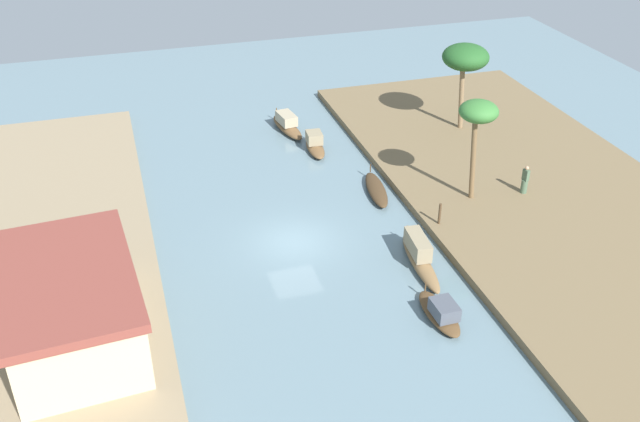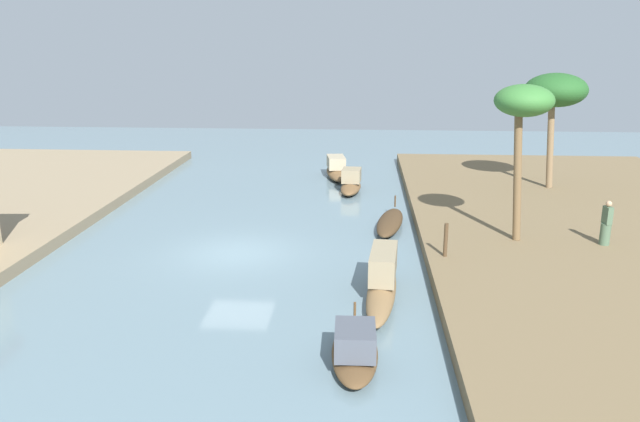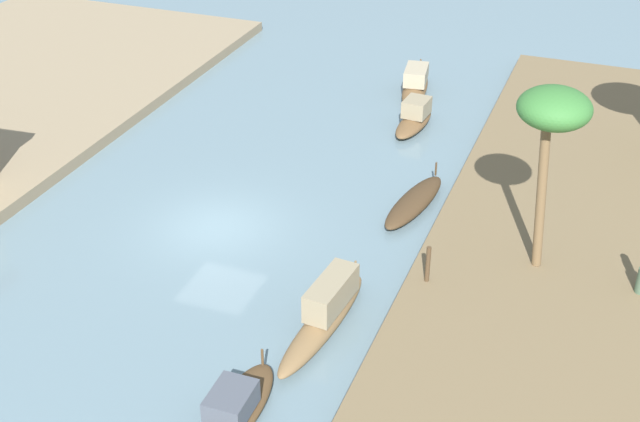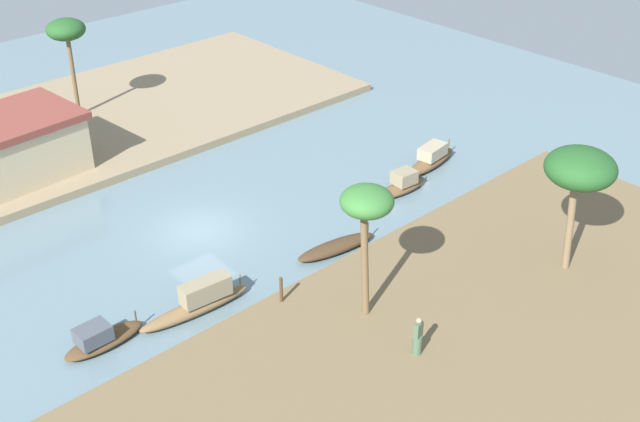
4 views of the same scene
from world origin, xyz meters
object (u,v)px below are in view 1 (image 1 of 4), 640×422
(sampan_foreground, at_px, (287,125))
(riverside_building, at_px, (73,306))
(sampan_open_hull, at_px, (441,312))
(mooring_post, at_px, (440,214))
(person_on_near_bank, at_px, (525,182))
(sampan_upstream_small, at_px, (315,144))
(sampan_downstream_large, at_px, (419,256))
(palm_tree_left_far, at_px, (466,58))
(palm_tree_left_near, at_px, (478,115))
(sampan_midstream, at_px, (376,190))

(sampan_foreground, xyz_separation_m, riverside_building, (-18.64, 13.72, 1.66))
(sampan_open_hull, bearing_deg, mooring_post, -25.16)
(person_on_near_bank, bearing_deg, sampan_upstream_small, 34.01)
(riverside_building, bearing_deg, sampan_upstream_small, -48.44)
(sampan_downstream_large, xyz_separation_m, sampan_foreground, (17.21, 2.17, -0.07))
(sampan_downstream_large, distance_m, palm_tree_left_far, 16.67)
(riverside_building, bearing_deg, mooring_post, -81.95)
(sampan_downstream_large, height_order, sampan_open_hull, sampan_downstream_large)
(sampan_open_hull, height_order, sampan_foreground, sampan_foreground)
(person_on_near_bank, height_order, mooring_post, person_on_near_bank)
(sampan_downstream_large, bearing_deg, sampan_upstream_small, 10.33)
(sampan_foreground, distance_m, person_on_near_bank, 16.59)
(palm_tree_left_near, distance_m, palm_tree_left_far, 9.56)
(sampan_open_hull, distance_m, mooring_post, 7.39)
(palm_tree_left_far, bearing_deg, sampan_foreground, 70.82)
(palm_tree_left_near, bearing_deg, sampan_downstream_large, 132.91)
(sampan_foreground, distance_m, palm_tree_left_far, 12.44)
(mooring_post, xyz_separation_m, riverside_building, (-4.02, 18.12, 1.07))
(sampan_upstream_small, height_order, palm_tree_left_near, palm_tree_left_near)
(sampan_foreground, distance_m, sampan_upstream_small, 3.59)
(sampan_downstream_large, height_order, mooring_post, mooring_post)
(sampan_midstream, distance_m, mooring_post, 5.09)
(sampan_downstream_large, xyz_separation_m, person_on_near_bank, (4.27, -8.19, 0.61))
(sampan_downstream_large, height_order, person_on_near_bank, person_on_near_bank)
(sampan_midstream, relative_size, sampan_foreground, 0.97)
(sampan_midstream, height_order, sampan_downstream_large, sampan_downstream_large)
(sampan_open_hull, bearing_deg, sampan_upstream_small, 0.43)
(sampan_downstream_large, distance_m, sampan_foreground, 17.34)
(sampan_upstream_small, bearing_deg, palm_tree_left_near, -141.24)
(palm_tree_left_near, bearing_deg, mooring_post, 126.60)
(sampan_open_hull, xyz_separation_m, riverside_building, (2.70, 15.11, 1.73))
(sampan_downstream_large, distance_m, sampan_upstream_small, 13.80)
(sampan_midstream, distance_m, sampan_downstream_large, 7.34)
(sampan_midstream, bearing_deg, palm_tree_left_near, -112.16)
(sampan_foreground, relative_size, riverside_building, 0.48)
(sampan_foreground, relative_size, sampan_upstream_small, 1.31)
(sampan_open_hull, relative_size, person_on_near_bank, 2.06)
(mooring_post, bearing_deg, sampan_downstream_large, 139.25)
(sampan_upstream_small, distance_m, palm_tree_left_near, 12.11)
(sampan_upstream_small, distance_m, palm_tree_left_far, 11.03)
(sampan_downstream_large, relative_size, sampan_foreground, 1.17)
(sampan_downstream_large, bearing_deg, sampan_midstream, 0.98)
(sampan_downstream_large, xyz_separation_m, palm_tree_left_far, (13.44, -8.67, 4.72))
(person_on_near_bank, bearing_deg, sampan_midstream, 57.41)
(sampan_midstream, bearing_deg, mooring_post, -151.28)
(sampan_open_hull, bearing_deg, sampan_downstream_large, -11.76)
(palm_tree_left_near, bearing_deg, sampan_midstream, 58.79)
(mooring_post, relative_size, riverside_building, 0.13)
(sampan_midstream, height_order, sampan_open_hull, sampan_open_hull)
(palm_tree_left_far, bearing_deg, sampan_upstream_small, 88.24)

